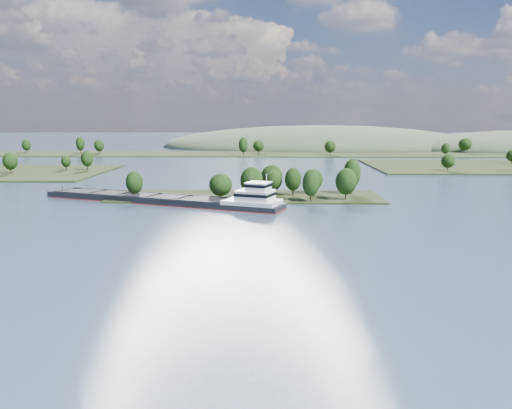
{
  "coord_description": "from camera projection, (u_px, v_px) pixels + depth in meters",
  "views": [
    {
      "loc": [
        8.85,
        -4.15,
        29.44
      ],
      "look_at": [
        5.18,
        130.0,
        6.0
      ],
      "focal_mm": 35.0,
      "sensor_mm": 36.0,
      "label": 1
    }
  ],
  "objects": [
    {
      "name": "ground",
      "position": [
        235.0,
        234.0,
        127.56
      ],
      "size": [
        1800.0,
        1800.0,
        0.0
      ],
      "primitive_type": "plane",
      "color": "#35455B",
      "rests_on": "ground"
    },
    {
      "name": "tree_island",
      "position": [
        265.0,
        187.0,
        184.73
      ],
      "size": [
        100.0,
        30.43,
        14.83
      ],
      "color": "black",
      "rests_on": "ground"
    },
    {
      "name": "back_shoreline",
      "position": [
        270.0,
        154.0,
        402.65
      ],
      "size": [
        900.0,
        60.0,
        15.37
      ],
      "color": "black",
      "rests_on": "ground"
    },
    {
      "name": "hill_west",
      "position": [
        321.0,
        147.0,
        500.13
      ],
      "size": [
        320.0,
        160.0,
        44.0
      ],
      "primitive_type": "ellipsoid",
      "color": "#425339",
      "rests_on": "ground"
    },
    {
      "name": "cargo_barge",
      "position": [
        175.0,
        199.0,
        172.5
      ],
      "size": [
        89.34,
        41.61,
        12.34
      ],
      "color": "black",
      "rests_on": "ground"
    }
  ]
}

